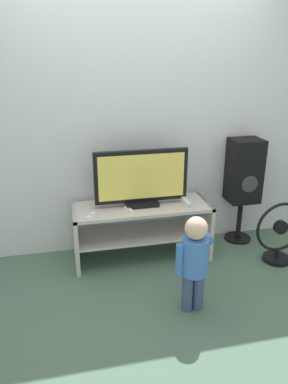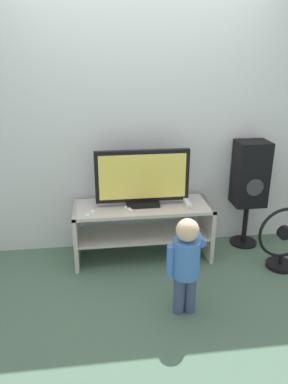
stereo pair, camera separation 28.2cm
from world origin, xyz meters
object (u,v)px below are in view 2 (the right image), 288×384
(remote_secondary, at_px, (129,209))
(floor_fan, at_px, (283,241))
(remote_primary, at_px, (90,214))
(speaker_tower, at_px, (250,177))
(child, at_px, (186,258))
(television, at_px, (142,179))
(game_console, at_px, (187,204))

(remote_secondary, xyz_separation_m, floor_fan, (1.38, -0.27, -0.28))
(remote_primary, relative_size, speaker_tower, 0.12)
(remote_primary, bearing_deg, remote_secondary, 10.23)
(remote_secondary, height_order, child, child)
(television, height_order, game_console, television)
(television, relative_size, floor_fan, 1.43)
(remote_primary, relative_size, child, 0.17)
(game_console, distance_m, floor_fan, 0.93)
(television, relative_size, game_console, 4.62)
(remote_secondary, height_order, speaker_tower, speaker_tower)
(game_console, relative_size, remote_secondary, 1.39)
(television, relative_size, child, 1.10)
(remote_secondary, bearing_deg, child, -65.17)
(child, bearing_deg, remote_primary, 134.96)
(speaker_tower, xyz_separation_m, floor_fan, (0.16, -0.49, -0.46))
(speaker_tower, bearing_deg, television, -174.34)
(remote_secondary, distance_m, floor_fan, 1.43)
(child, bearing_deg, game_console, 76.15)
(television, bearing_deg, speaker_tower, 5.66)
(remote_primary, xyz_separation_m, remote_secondary, (0.34, 0.06, 0.00))
(floor_fan, bearing_deg, remote_primary, 173.18)
(remote_secondary, relative_size, speaker_tower, 0.12)
(remote_secondary, distance_m, speaker_tower, 1.25)
(television, bearing_deg, floor_fan, -17.15)
(remote_primary, bearing_deg, child, -45.04)
(speaker_tower, bearing_deg, remote_primary, -169.73)
(game_console, bearing_deg, remote_primary, -175.40)
(television, distance_m, speaker_tower, 1.08)
(game_console, height_order, remote_primary, game_console)
(game_console, height_order, remote_secondary, game_console)
(remote_secondary, bearing_deg, game_console, 0.95)
(television, distance_m, child, 0.96)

